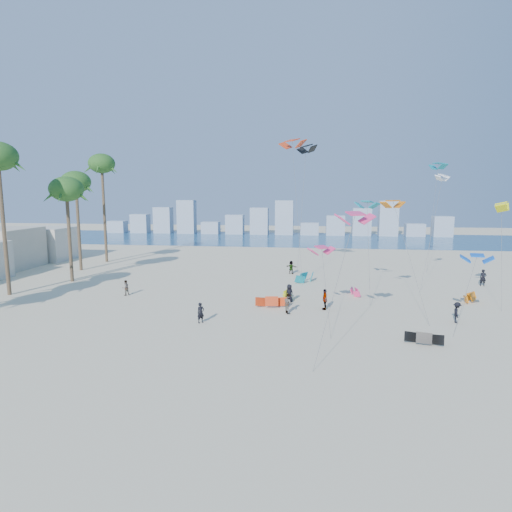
# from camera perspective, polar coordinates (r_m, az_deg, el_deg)

# --- Properties ---
(ground) EXTENTS (220.00, 220.00, 0.00)m
(ground) POSITION_cam_1_polar(r_m,az_deg,el_deg) (26.22, -11.51, -14.92)
(ground) COLOR beige
(ground) RESTS_ON ground
(ocean) EXTENTS (220.00, 220.00, 0.00)m
(ocean) POSITION_cam_1_polar(r_m,az_deg,el_deg) (95.60, 2.58, 2.32)
(ocean) COLOR navy
(ocean) RESTS_ON ground
(kitesurfer_near) EXTENTS (0.72, 0.69, 1.65)m
(kitesurfer_near) POSITION_cam_1_polar(r_m,az_deg,el_deg) (34.51, -7.44, -7.57)
(kitesurfer_near) COLOR black
(kitesurfer_near) RESTS_ON ground
(kitesurfer_mid) EXTENTS (0.91, 1.01, 1.71)m
(kitesurfer_mid) POSITION_cam_1_polar(r_m,az_deg,el_deg) (36.99, 4.34, -6.37)
(kitesurfer_mid) COLOR gray
(kitesurfer_mid) RESTS_ON ground
(kitesurfers_far) EXTENTS (38.51, 20.17, 1.88)m
(kitesurfers_far) POSITION_cam_1_polar(r_m,az_deg,el_deg) (43.62, 9.19, -4.14)
(kitesurfers_far) COLOR black
(kitesurfers_far) RESTS_ON ground
(grounded_kites) EXTENTS (21.56, 22.35, 1.01)m
(grounded_kites) POSITION_cam_1_polar(r_m,az_deg,el_deg) (41.99, 10.82, -5.28)
(grounded_kites) COLOR red
(grounded_kites) RESTS_ON ground
(flying_kites) EXTENTS (22.62, 40.12, 17.09)m
(flying_kites) POSITION_cam_1_polar(r_m,az_deg,el_deg) (46.53, 15.53, 10.41)
(flying_kites) COLOR #FB377C
(flying_kites) RESTS_ON ground
(palm_row) EXTENTS (8.57, 44.80, 15.95)m
(palm_row) POSITION_cam_1_polar(r_m,az_deg,el_deg) (49.39, -31.02, 9.13)
(palm_row) COLOR brown
(palm_row) RESTS_ON ground
(distant_skyline) EXTENTS (85.00, 3.00, 8.40)m
(distant_skyline) POSITION_cam_1_polar(r_m,az_deg,el_deg) (105.35, 2.42, 4.58)
(distant_skyline) COLOR #9EADBF
(distant_skyline) RESTS_ON ground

